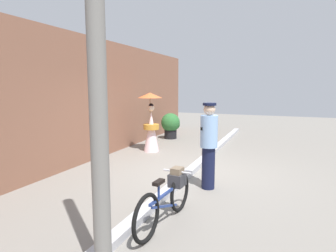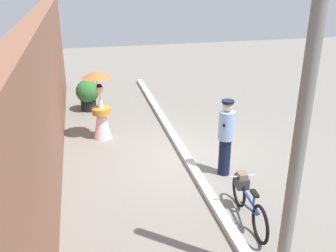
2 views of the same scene
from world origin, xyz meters
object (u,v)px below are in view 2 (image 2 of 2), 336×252
at_px(bicycle_near_officer, 247,199).
at_px(person_with_parasol, 100,106).
at_px(potted_plant_by_door, 88,93).
at_px(person_officer, 226,136).
at_px(utility_pole, 302,128).

xyz_separation_m(bicycle_near_officer, person_with_parasol, (4.22, 2.29, 0.50)).
height_order(bicycle_near_officer, potted_plant_by_door, potted_plant_by_door).
xyz_separation_m(bicycle_near_officer, person_officer, (1.64, -0.20, 0.52)).
bearing_deg(person_officer, potted_plant_by_door, 29.10).
xyz_separation_m(person_with_parasol, potted_plant_by_door, (2.34, 0.25, -0.35)).
distance_m(person_officer, person_with_parasol, 3.58).
height_order(person_with_parasol, utility_pole, utility_pole).
relative_size(person_officer, utility_pole, 0.36).
bearing_deg(person_officer, bicycle_near_officer, 173.05).
xyz_separation_m(person_with_parasol, utility_pole, (-5.71, -2.17, 1.49)).
distance_m(person_with_parasol, potted_plant_by_door, 2.38).
relative_size(bicycle_near_officer, utility_pole, 0.36).
bearing_deg(person_officer, utility_pole, 174.17).
relative_size(bicycle_near_officer, person_officer, 1.01).
bearing_deg(bicycle_near_officer, person_officer, -6.95).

